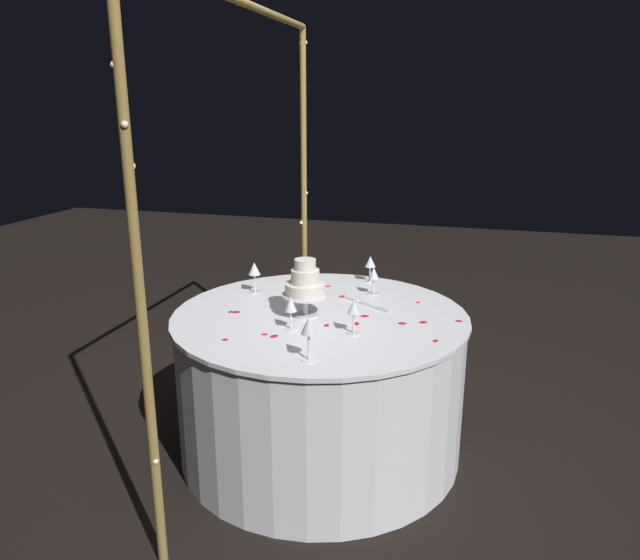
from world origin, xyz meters
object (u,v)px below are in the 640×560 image
at_px(tiered_cake, 305,284).
at_px(wine_glass_3, 354,309).
at_px(wine_glass_5, 374,275).
at_px(cake_knife, 364,303).
at_px(wine_glass_1, 309,328).
at_px(main_table, 320,383).
at_px(wine_glass_2, 291,306).
at_px(decorative_arch, 244,173).
at_px(wine_glass_4, 370,263).
at_px(wine_glass_0, 254,270).

xyz_separation_m(tiered_cake, wine_glass_3, (-0.16, -0.27, -0.04)).
height_order(tiered_cake, wine_glass_5, tiered_cake).
bearing_deg(tiered_cake, wine_glass_3, -120.90).
bearing_deg(cake_knife, wine_glass_1, 174.70).
relative_size(main_table, tiered_cake, 5.10).
distance_m(wine_glass_2, cake_knife, 0.51).
bearing_deg(wine_glass_5, wine_glass_3, -177.86).
distance_m(tiered_cake, cake_knife, 0.37).
bearing_deg(main_table, tiered_cake, 130.65).
xyz_separation_m(wine_glass_1, cake_knife, (0.73, -0.07, -0.13)).
xyz_separation_m(main_table, wine_glass_1, (-0.53, -0.10, 0.50)).
height_order(decorative_arch, wine_glass_1, decorative_arch).
distance_m(decorative_arch, wine_glass_3, 0.81).
relative_size(tiered_cake, wine_glass_1, 1.54).
distance_m(main_table, wine_glass_4, 0.76).
xyz_separation_m(decorative_arch, wine_glass_2, (-0.24, -0.30, -0.54)).
distance_m(tiered_cake, wine_glass_5, 0.48).
bearing_deg(main_table, wine_glass_5, -27.29).
bearing_deg(decorative_arch, wine_glass_0, 14.60).
relative_size(wine_glass_0, wine_glass_2, 1.07).
relative_size(main_table, wine_glass_1, 7.85).
xyz_separation_m(wine_glass_3, wine_glass_5, (0.57, 0.02, -0.01)).
bearing_deg(wine_glass_5, wine_glass_2, 157.10).
bearing_deg(cake_knife, decorative_arch, 110.04).
xyz_separation_m(wine_glass_0, wine_glass_1, (-0.76, -0.53, 0.01)).
distance_m(main_table, wine_glass_2, 0.53).
bearing_deg(main_table, wine_glass_0, 61.67).
bearing_deg(wine_glass_3, tiered_cake, 59.10).
height_order(wine_glass_0, wine_glass_4, wine_glass_0).
distance_m(main_table, tiered_cake, 0.53).
xyz_separation_m(decorative_arch, wine_glass_1, (-0.53, -0.47, -0.52)).
xyz_separation_m(wine_glass_2, wine_glass_4, (0.83, -0.19, -0.00)).
bearing_deg(wine_glass_2, wine_glass_0, 37.34).
bearing_deg(tiered_cake, wine_glass_2, 177.21).
height_order(wine_glass_4, cake_knife, wine_glass_4).
height_order(wine_glass_4, wine_glass_5, same).
height_order(tiered_cake, wine_glass_1, tiered_cake).
distance_m(wine_glass_2, wine_glass_3, 0.28).
distance_m(wine_glass_1, wine_glass_4, 1.12).
xyz_separation_m(tiered_cake, wine_glass_2, (-0.19, 0.01, -0.05)).
relative_size(main_table, wine_glass_3, 9.06).
relative_size(wine_glass_4, cake_knife, 0.56).
bearing_deg(wine_glass_1, wine_glass_3, -18.12).
height_order(main_table, wine_glass_4, wine_glass_4).
bearing_deg(wine_glass_3, decorative_arch, 69.94).
relative_size(wine_glass_3, cake_knife, 0.59).
height_order(decorative_arch, tiered_cake, decorative_arch).
bearing_deg(decorative_arch, wine_glass_1, -138.76).
xyz_separation_m(wine_glass_5, cake_knife, (-0.17, 0.02, -0.10)).
relative_size(decorative_arch, cake_knife, 8.09).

